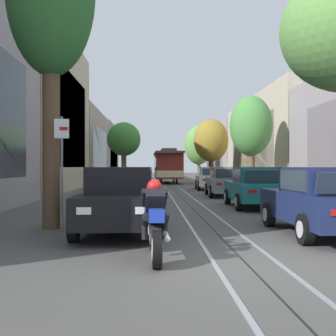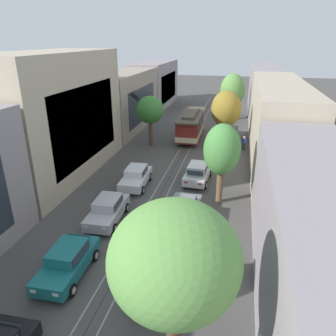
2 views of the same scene
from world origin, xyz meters
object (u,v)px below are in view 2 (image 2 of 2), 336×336
at_px(street_tree_kerb_right_near, 175,261).
at_px(pedestrian_on_left_pavement, 244,142).
at_px(parked_car_teal_second_left, 68,261).
at_px(street_tree_kerb_right_mid, 226,109).
at_px(parked_car_teal_second_right, 162,274).
at_px(cable_car_trolley, 191,126).
at_px(parked_car_white_fourth_right, 198,172).
at_px(parked_car_grey_mid_right, 183,210).
at_px(parked_car_white_fourth_left, 136,177).
at_px(street_tree_kerb_right_fourth, 232,91).
at_px(parked_car_silver_mid_left, 108,210).
at_px(street_tree_kerb_right_second, 222,150).
at_px(street_tree_kerb_left_second, 150,110).

xyz_separation_m(street_tree_kerb_right_near, pedestrian_on_left_pavement, (2.23, 26.67, -4.51)).
distance_m(parked_car_teal_second_left, street_tree_kerb_right_mid, 24.84).
height_order(parked_car_teal_second_right, cable_car_trolley, cable_car_trolley).
relative_size(parked_car_white_fourth_right, pedestrian_on_left_pavement, 2.83).
bearing_deg(parked_car_grey_mid_right, parked_car_white_fourth_left, 136.11).
bearing_deg(street_tree_kerb_right_fourth, pedestrian_on_left_pavement, -81.99).
xyz_separation_m(parked_car_silver_mid_left, pedestrian_on_left_pavement, (8.74, 16.78, 0.08)).
relative_size(street_tree_kerb_right_fourth, pedestrian_on_left_pavement, 4.27).
distance_m(street_tree_kerb_right_fourth, cable_car_trolley, 12.32).
distance_m(parked_car_teal_second_right, street_tree_kerb_right_fourth, 36.34).
bearing_deg(street_tree_kerb_right_second, parked_car_grey_mid_right, -123.83).
relative_size(parked_car_teal_second_right, street_tree_kerb_right_second, 0.74).
bearing_deg(parked_car_white_fourth_left, street_tree_kerb_left_second, 99.16).
xyz_separation_m(parked_car_teal_second_right, street_tree_kerb_right_fourth, (1.79, 36.14, 3.45)).
height_order(parked_car_teal_second_left, parked_car_white_fourth_left, same).
distance_m(parked_car_teal_second_right, street_tree_kerb_left_second, 22.73).
bearing_deg(parked_car_teal_second_left, street_tree_kerb_right_near, -34.97).
relative_size(parked_car_teal_second_right, street_tree_kerb_right_fourth, 0.66).
height_order(parked_car_white_fourth_right, street_tree_kerb_right_near, street_tree_kerb_right_near).
distance_m(parked_car_silver_mid_left, street_tree_kerb_right_fourth, 31.82).
xyz_separation_m(parked_car_teal_second_right, street_tree_kerb_left_second, (-6.53, 21.54, 3.20)).
relative_size(parked_car_white_fourth_left, cable_car_trolley, 0.48).
bearing_deg(pedestrian_on_left_pavement, parked_car_silver_mid_left, -117.52).
relative_size(parked_car_white_fourth_left, pedestrian_on_left_pavement, 2.82).
bearing_deg(parked_car_teal_second_right, parked_car_white_fourth_right, 89.94).
xyz_separation_m(street_tree_kerb_right_second, pedestrian_on_left_pavement, (1.72, 12.54, -3.16)).
distance_m(parked_car_grey_mid_right, street_tree_kerb_right_mid, 17.71).
relative_size(parked_car_grey_mid_right, street_tree_kerb_right_near, 0.61).
distance_m(parked_car_teal_second_left, parked_car_teal_second_right, 4.90).
relative_size(parked_car_silver_mid_left, parked_car_white_fourth_left, 1.00).
height_order(street_tree_kerb_right_near, street_tree_kerb_right_second, street_tree_kerb_right_near).
height_order(parked_car_silver_mid_left, parked_car_teal_second_right, same).
xyz_separation_m(parked_car_teal_second_right, parked_car_grey_mid_right, (-0.08, 6.28, 0.00)).
xyz_separation_m(street_tree_kerb_right_second, street_tree_kerb_right_fourth, (-0.26, 26.66, 0.21)).
relative_size(parked_car_grey_mid_right, cable_car_trolley, 0.48).
bearing_deg(parked_car_teal_second_right, parked_car_silver_mid_left, 133.44).
bearing_deg(street_tree_kerb_right_second, parked_car_white_fourth_left, 168.85).
xyz_separation_m(parked_car_white_fourth_left, street_tree_kerb_left_second, (-1.73, 10.71, 3.20)).
relative_size(street_tree_kerb_left_second, street_tree_kerb_right_fourth, 0.83).
xyz_separation_m(parked_car_teal_second_right, pedestrian_on_left_pavement, (3.78, 22.02, 0.08)).
distance_m(parked_car_grey_mid_right, parked_car_white_fourth_right, 6.54).
xyz_separation_m(parked_car_grey_mid_right, cable_car_trolley, (-2.40, 18.59, 0.86)).
bearing_deg(parked_car_white_fourth_left, street_tree_kerb_right_mid, 63.50).
relative_size(street_tree_kerb_right_near, street_tree_kerb_right_second, 1.21).
distance_m(parked_car_grey_mid_right, cable_car_trolley, 18.77).
xyz_separation_m(street_tree_kerb_right_fourth, cable_car_trolley, (-4.27, -11.26, -2.59)).
height_order(parked_car_teal_second_left, cable_car_trolley, cable_car_trolley).
xyz_separation_m(parked_car_teal_second_left, parked_car_silver_mid_left, (-0.07, 5.39, 0.00)).
height_order(parked_car_teal_second_left, pedestrian_on_left_pavement, parked_car_teal_second_left).
bearing_deg(cable_car_trolley, parked_car_white_fourth_left, -99.40).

